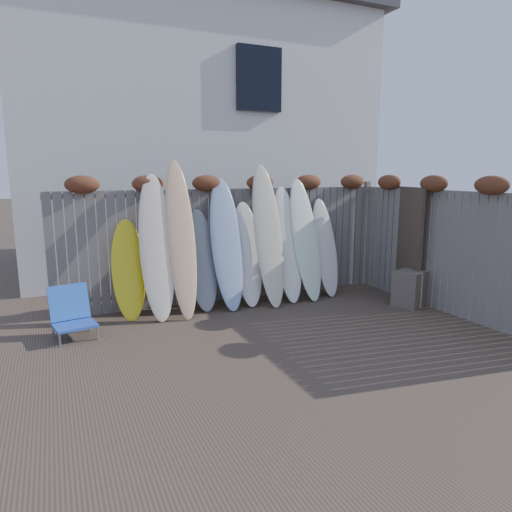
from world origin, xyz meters
name	(u,v)px	position (x,y,z in m)	size (l,w,h in m)	color
ground	(292,343)	(0.00, 0.00, 0.00)	(80.00, 80.00, 0.00)	#493A2D
back_fence	(232,235)	(0.06, 2.39, 1.18)	(6.05, 0.28, 2.24)	slate
right_fence	(447,243)	(2.99, 0.25, 1.14)	(0.28, 4.40, 2.24)	slate
house	(189,136)	(0.50, 6.50, 3.20)	(8.50, 5.50, 6.33)	silver
beach_chair	(72,314)	(-2.71, 1.49, 0.33)	(0.63, 0.66, 0.72)	blue
wooden_crate	(410,288)	(2.71, 0.72, 0.31)	(0.52, 0.44, 0.61)	brown
lattice_panel	(402,242)	(2.99, 1.30, 1.02)	(0.06, 1.35, 2.03)	brown
surfboard_0	(129,270)	(-1.82, 2.04, 0.78)	(0.51, 0.07, 1.62)	yellow
surfboard_1	(157,247)	(-1.39, 1.92, 1.14)	(0.53, 0.07, 2.37)	#F9E4CA
surfboard_2	(181,238)	(-1.00, 1.89, 1.25)	(0.45, 0.07, 2.60)	#FFDE93
surfboard_3	(202,260)	(-0.62, 2.04, 0.84)	(0.51, 0.07, 1.74)	gray
surfboard_4	(227,244)	(-0.20, 1.96, 1.10)	(0.53, 0.07, 2.28)	#93ABD1
surfboard_5	(247,254)	(0.19, 2.00, 0.89)	(0.50, 0.07, 1.85)	white
surfboard_6	(268,235)	(0.54, 1.89, 1.21)	(0.50, 0.07, 2.53)	beige
surfboard_7	(287,244)	(0.96, 1.96, 1.02)	(0.50, 0.07, 2.12)	white
surfboard_8	(306,239)	(1.31, 1.93, 1.09)	(0.52, 0.07, 2.27)	silver
surfboard_9	(325,247)	(1.78, 2.00, 0.90)	(0.46, 0.07, 1.87)	silver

